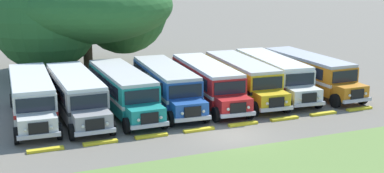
% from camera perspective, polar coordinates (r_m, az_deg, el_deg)
% --- Properties ---
extents(ground_plane, '(220.00, 220.00, 0.00)m').
position_cam_1_polar(ground_plane, '(32.01, 4.33, -5.23)').
color(ground_plane, slate).
extents(parked_bus_slot_0, '(3.11, 10.90, 2.82)m').
position_cam_1_polar(parked_bus_slot_0, '(36.32, -16.87, -0.91)').
color(parked_bus_slot_0, silver).
rests_on(parked_bus_slot_0, ground_plane).
extents(parked_bus_slot_1, '(2.69, 10.84, 2.82)m').
position_cam_1_polar(parked_bus_slot_1, '(36.17, -12.38, -0.70)').
color(parked_bus_slot_1, '#9E9993').
rests_on(parked_bus_slot_1, ground_plane).
extents(parked_bus_slot_2, '(2.77, 10.85, 2.82)m').
position_cam_1_polar(parked_bus_slot_2, '(36.82, -7.44, -0.24)').
color(parked_bus_slot_2, teal).
rests_on(parked_bus_slot_2, ground_plane).
extents(parked_bus_slot_3, '(3.20, 10.91, 2.82)m').
position_cam_1_polar(parked_bus_slot_3, '(38.00, -2.78, 0.29)').
color(parked_bus_slot_3, '#23519E').
rests_on(parked_bus_slot_3, ground_plane).
extents(parked_bus_slot_4, '(3.35, 10.94, 2.82)m').
position_cam_1_polar(parked_bus_slot_4, '(38.87, 1.68, 0.61)').
color(parked_bus_slot_4, red).
rests_on(parked_bus_slot_4, ground_plane).
extents(parked_bus_slot_5, '(3.39, 10.95, 2.82)m').
position_cam_1_polar(parked_bus_slot_5, '(40.35, 5.43, 1.03)').
color(parked_bus_slot_5, yellow).
rests_on(parked_bus_slot_5, ground_plane).
extents(parked_bus_slot_6, '(3.58, 10.98, 2.82)m').
position_cam_1_polar(parked_bus_slot_6, '(41.83, 8.72, 1.38)').
color(parked_bus_slot_6, silver).
rests_on(parked_bus_slot_6, ground_plane).
extents(parked_bus_slot_7, '(2.79, 10.85, 2.82)m').
position_cam_1_polar(parked_bus_slot_7, '(43.16, 12.51, 1.59)').
color(parked_bus_slot_7, orange).
rests_on(parked_bus_slot_7, ground_plane).
extents(curb_wheelstop_0, '(2.00, 0.36, 0.15)m').
position_cam_1_polar(curb_wheelstop_0, '(30.42, -15.48, -6.57)').
color(curb_wheelstop_0, yellow).
rests_on(curb_wheelstop_0, ground_plane).
extents(curb_wheelstop_1, '(2.00, 0.36, 0.15)m').
position_cam_1_polar(curb_wheelstop_1, '(30.88, -9.82, -5.96)').
color(curb_wheelstop_1, yellow).
rests_on(curb_wheelstop_1, ground_plane).
extents(curb_wheelstop_2, '(2.00, 0.36, 0.15)m').
position_cam_1_polar(curb_wheelstop_2, '(31.63, -4.39, -5.32)').
color(curb_wheelstop_2, yellow).
rests_on(curb_wheelstop_2, ground_plane).
extents(curb_wheelstop_3, '(2.00, 0.36, 0.15)m').
position_cam_1_polar(curb_wheelstop_3, '(32.65, 0.74, -4.67)').
color(curb_wheelstop_3, yellow).
rests_on(curb_wheelstop_3, ground_plane).
extents(curb_wheelstop_4, '(2.00, 0.36, 0.15)m').
position_cam_1_polar(curb_wheelstop_4, '(33.92, 5.51, -4.03)').
color(curb_wheelstop_4, yellow).
rests_on(curb_wheelstop_4, ground_plane).
extents(curb_wheelstop_5, '(2.00, 0.36, 0.15)m').
position_cam_1_polar(curb_wheelstop_5, '(35.41, 9.91, -3.42)').
color(curb_wheelstop_5, yellow).
rests_on(curb_wheelstop_5, ground_plane).
extents(curb_wheelstop_6, '(2.00, 0.36, 0.15)m').
position_cam_1_polar(curb_wheelstop_6, '(37.09, 13.92, -2.84)').
color(curb_wheelstop_6, yellow).
rests_on(curb_wheelstop_6, ground_plane).
extents(curb_wheelstop_7, '(2.00, 0.36, 0.15)m').
position_cam_1_polar(curb_wheelstop_7, '(38.94, 17.56, -2.30)').
color(curb_wheelstop_7, yellow).
rests_on(curb_wheelstop_7, ground_plane).
extents(broad_shade_tree, '(16.60, 16.35, 11.43)m').
position_cam_1_polar(broad_shade_tree, '(49.94, -11.72, 8.44)').
color(broad_shade_tree, brown).
rests_on(broad_shade_tree, ground_plane).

